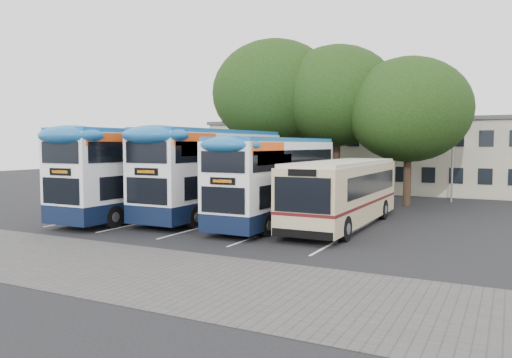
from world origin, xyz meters
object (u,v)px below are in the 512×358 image
object	(u,v)px
lamp_post	(453,130)
tree_right	(409,110)
tree_mid	(337,96)
bus_dd_mid	(214,169)
tree_left	(275,93)
bus_single	(344,189)
bus_dd_left	(144,169)
bus_dd_right	(276,177)

from	to	relation	value
lamp_post	tree_right	bearing A→B (deg)	-125.97
tree_mid	bus_dd_mid	xyz separation A→B (m)	(-3.66, -10.74, -4.82)
tree_mid	tree_left	bearing A→B (deg)	-176.35
lamp_post	tree_left	xyz separation A→B (m)	(-12.31, -3.06, 2.80)
tree_left	bus_single	size ratio (longest dim) A/B	1.09
lamp_post	tree_right	world-z (taller)	tree_right
tree_left	bus_dd_left	size ratio (longest dim) A/B	1.02
tree_left	tree_right	size ratio (longest dim) A/B	1.21
tree_mid	bus_dd_right	world-z (taller)	tree_mid
lamp_post	bus_single	distance (m)	14.31
lamp_post	tree_mid	bearing A→B (deg)	-159.85
bus_dd_mid	tree_mid	bearing A→B (deg)	71.19
tree_mid	bus_dd_right	distance (m)	12.58
tree_left	tree_mid	bearing A→B (deg)	3.65
tree_mid	bus_dd_mid	distance (m)	12.32
bus_dd_mid	bus_dd_right	xyz separation A→B (m)	(4.19, -0.77, -0.27)
tree_mid	bus_dd_left	distance (m)	15.23
tree_left	lamp_post	bearing A→B (deg)	13.99
lamp_post	tree_right	distance (m)	4.34
tree_left	tree_mid	world-z (taller)	tree_left
lamp_post	tree_left	bearing A→B (deg)	-166.01
lamp_post	bus_single	size ratio (longest dim) A/B	0.83
tree_right	bus_single	bearing A→B (deg)	-96.93
tree_mid	tree_right	bearing A→B (deg)	-6.81
tree_mid	bus_dd_left	size ratio (longest dim) A/B	0.95
bus_dd_mid	bus_dd_right	world-z (taller)	bus_dd_mid
lamp_post	tree_left	world-z (taller)	tree_left
tree_left	tree_right	distance (m)	9.99
tree_right	bus_single	world-z (taller)	tree_right
tree_left	bus_dd_right	distance (m)	13.55
tree_mid	bus_single	world-z (taller)	tree_mid
bus_dd_left	bus_dd_right	distance (m)	7.77
bus_dd_left	tree_left	bearing A→B (deg)	79.00
bus_dd_left	bus_single	size ratio (longest dim) A/B	1.07
bus_dd_mid	bus_dd_right	distance (m)	4.26
tree_mid	bus_dd_mid	bearing A→B (deg)	-108.81
tree_left	bus_dd_mid	distance (m)	11.71
tree_right	bus_dd_left	distance (m)	17.49
tree_left	bus_dd_right	xyz separation A→B (m)	(5.32, -11.20, -5.47)
bus_dd_mid	tree_left	bearing A→B (deg)	96.19
lamp_post	bus_dd_mid	world-z (taller)	lamp_post
lamp_post	bus_dd_left	distance (m)	21.34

